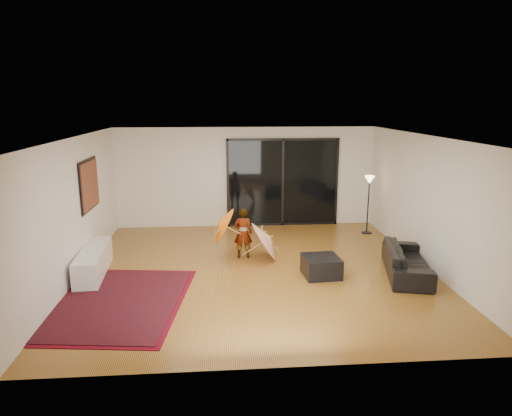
{
  "coord_description": "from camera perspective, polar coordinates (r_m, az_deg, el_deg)",
  "views": [
    {
      "loc": [
        -0.72,
        -8.73,
        3.37
      ],
      "look_at": [
        0.06,
        0.89,
        1.1
      ],
      "focal_mm": 32.0,
      "sensor_mm": 36.0,
      "label": 1
    }
  ],
  "objects": [
    {
      "name": "sofa",
      "position": [
        9.56,
        18.33,
        -6.3
      ],
      "size": [
        1.21,
        2.07,
        0.57
      ],
      "primitive_type": "imported",
      "rotation": [
        0.0,
        0.0,
        1.33
      ],
      "color": "black",
      "rests_on": "floor"
    },
    {
      "name": "sliding_door",
      "position": [
        12.51,
        3.35,
        3.21
      ],
      "size": [
        3.06,
        0.07,
        2.4
      ],
      "color": "black",
      "rests_on": "wall_back"
    },
    {
      "name": "painting",
      "position": [
        10.26,
        -20.1,
        2.76
      ],
      "size": [
        0.04,
        1.28,
        1.08
      ],
      "color": "black",
      "rests_on": "wall_left"
    },
    {
      "name": "parasol_white",
      "position": [
        9.89,
        1.89,
        -3.62
      ],
      "size": [
        0.67,
        0.95,
        0.98
      ],
      "rotation": [
        0.0,
        1.0,
        0.0
      ],
      "color": "silver",
      "rests_on": "floor"
    },
    {
      "name": "child",
      "position": [
        9.97,
        -1.64,
        -3.16
      ],
      "size": [
        0.42,
        0.28,
        1.12
      ],
      "primitive_type": "imported",
      "rotation": [
        0.0,
        0.0,
        3.1
      ],
      "color": "#999999",
      "rests_on": "floor"
    },
    {
      "name": "floor",
      "position": [
        9.39,
        0.08,
        -7.81
      ],
      "size": [
        7.0,
        7.0,
        0.0
      ],
      "primitive_type": "plane",
      "color": "#AD792F",
      "rests_on": "ground"
    },
    {
      "name": "media_console",
      "position": [
        9.67,
        -19.65,
        -6.36
      ],
      "size": [
        0.6,
        1.87,
        0.51
      ],
      "primitive_type": "cube",
      "rotation": [
        0.0,
        0.0,
        0.07
      ],
      "color": "white",
      "rests_on": "floor"
    },
    {
      "name": "floor_lamp",
      "position": [
        12.05,
        13.95,
        2.43
      ],
      "size": [
        0.26,
        0.26,
        1.51
      ],
      "color": "black",
      "rests_on": "floor"
    },
    {
      "name": "parasol_orange",
      "position": [
        9.86,
        -4.82,
        -2.32
      ],
      "size": [
        0.54,
        0.84,
        0.87
      ],
      "rotation": [
        0.0,
        -1.08,
        0.0
      ],
      "color": "orange",
      "rests_on": "child"
    },
    {
      "name": "ceiling",
      "position": [
        8.79,
        0.08,
        8.86
      ],
      "size": [
        7.0,
        7.0,
        0.0
      ],
      "primitive_type": "plane",
      "rotation": [
        3.14,
        0.0,
        0.0
      ],
      "color": "white",
      "rests_on": "wall_back"
    },
    {
      "name": "speaker",
      "position": [
        10.07,
        -19.03,
        -6.18
      ],
      "size": [
        0.34,
        0.34,
        0.3
      ],
      "primitive_type": "cube",
      "rotation": [
        0.0,
        0.0,
        0.4
      ],
      "color": "#424244",
      "rests_on": "floor"
    },
    {
      "name": "wall_front",
      "position": [
        5.66,
        3.01,
        -7.71
      ],
      "size": [
        7.0,
        0.0,
        7.0
      ],
      "primitive_type": "plane",
      "rotation": [
        -1.57,
        0.0,
        0.0
      ],
      "color": "silver",
      "rests_on": "floor"
    },
    {
      "name": "wall_left",
      "position": [
        9.39,
        -21.74,
        -0.16
      ],
      "size": [
        0.0,
        7.0,
        7.0
      ],
      "primitive_type": "plane",
      "rotation": [
        1.57,
        0.0,
        1.57
      ],
      "color": "silver",
      "rests_on": "floor"
    },
    {
      "name": "persian_rug",
      "position": [
        8.32,
        -16.81,
        -11.19
      ],
      "size": [
        2.52,
        3.28,
        0.02
      ],
      "rotation": [
        0.0,
        0.0,
        -0.12
      ],
      "color": "#5F0819",
      "rests_on": "floor"
    },
    {
      "name": "ottoman",
      "position": [
        9.14,
        8.15,
        -7.23
      ],
      "size": [
        0.73,
        0.73,
        0.39
      ],
      "primitive_type": "cube",
      "rotation": [
        0.0,
        0.0,
        0.07
      ],
      "color": "black",
      "rests_on": "floor"
    },
    {
      "name": "wall_right",
      "position": [
        9.91,
        20.7,
        0.6
      ],
      "size": [
        0.0,
        7.0,
        7.0
      ],
      "primitive_type": "plane",
      "rotation": [
        1.57,
        0.0,
        -1.57
      ],
      "color": "silver",
      "rests_on": "floor"
    },
    {
      "name": "wall_back",
      "position": [
        12.42,
        -1.25,
        3.86
      ],
      "size": [
        7.0,
        0.0,
        7.0
      ],
      "primitive_type": "plane",
      "rotation": [
        1.57,
        0.0,
        0.0
      ],
      "color": "silver",
      "rests_on": "floor"
    }
  ]
}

